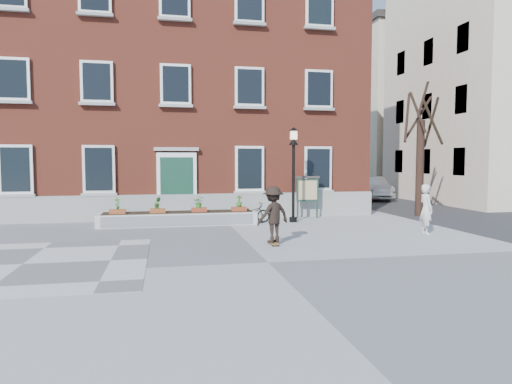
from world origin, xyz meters
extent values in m
plane|color=#939396|center=(0.00, 0.00, 0.00)|extent=(100.00, 100.00, 0.00)
cube|color=slate|center=(-6.00, 1.00, 0.01)|extent=(6.00, 6.00, 0.01)
imported|color=black|center=(0.93, 7.17, 0.42)|extent=(1.62, 0.66, 0.83)
imported|color=#B3B6B8|center=(10.72, 16.55, 0.76)|extent=(2.24, 4.80, 1.52)
imported|color=silver|center=(6.38, 3.22, 0.87)|extent=(0.45, 0.66, 1.75)
cube|color=brown|center=(-2.00, 14.00, 6.00)|extent=(18.00, 10.00, 12.00)
cube|color=gray|center=(-2.00, 8.88, 0.55)|extent=(18.00, 0.24, 1.10)
cube|color=#A4A59F|center=(-2.00, 8.75, 0.10)|extent=(2.60, 0.80, 0.20)
cube|color=#A0A19C|center=(-2.00, 8.90, 0.30)|extent=(2.20, 0.50, 0.20)
cube|color=white|center=(-2.00, 8.92, 1.65)|extent=(1.70, 0.12, 2.50)
cube|color=#153C2A|center=(-2.00, 8.87, 1.55)|extent=(1.40, 0.06, 2.30)
cube|color=#A0A09B|center=(-2.00, 8.88, 3.05)|extent=(1.90, 0.25, 0.15)
cube|color=white|center=(-8.40, 8.90, 2.20)|extent=(1.30, 0.10, 2.00)
cube|color=black|center=(-8.40, 8.85, 2.20)|extent=(1.08, 0.04, 1.78)
cube|color=#969691|center=(-8.40, 8.84, 1.14)|extent=(1.44, 0.20, 0.12)
cube|color=white|center=(-8.40, 8.90, 5.80)|extent=(1.30, 0.10, 1.70)
cube|color=black|center=(-8.40, 8.85, 5.80)|extent=(1.08, 0.04, 1.48)
cube|color=#9E9F9A|center=(-8.40, 8.84, 4.89)|extent=(1.44, 0.20, 0.12)
cube|color=#A8A8A3|center=(-8.40, 8.84, 8.49)|extent=(1.44, 0.20, 0.12)
cube|color=silver|center=(-5.20, 8.90, 2.20)|extent=(1.30, 0.10, 2.00)
cube|color=black|center=(-5.20, 8.85, 2.20)|extent=(1.08, 0.04, 1.78)
cube|color=#9F9F9A|center=(-5.20, 8.84, 1.14)|extent=(1.44, 0.20, 0.12)
cube|color=white|center=(-5.20, 8.90, 5.80)|extent=(1.30, 0.10, 1.70)
cube|color=black|center=(-5.20, 8.85, 5.80)|extent=(1.08, 0.04, 1.48)
cube|color=#9B9B96|center=(-5.20, 8.84, 4.89)|extent=(1.44, 0.20, 0.12)
cube|color=gray|center=(-5.20, 8.84, 8.49)|extent=(1.44, 0.20, 0.12)
cube|color=white|center=(-2.00, 8.90, 5.80)|extent=(1.30, 0.10, 1.70)
cube|color=black|center=(-2.00, 8.85, 5.80)|extent=(1.08, 0.04, 1.48)
cube|color=#ADADA8|center=(-2.00, 8.84, 4.89)|extent=(1.44, 0.20, 0.12)
cube|color=#979692|center=(-2.00, 8.84, 8.49)|extent=(1.44, 0.20, 0.12)
cube|color=white|center=(1.20, 8.90, 2.20)|extent=(1.30, 0.10, 2.00)
cube|color=black|center=(1.20, 8.85, 2.20)|extent=(1.08, 0.04, 1.78)
cube|color=#A6A6A1|center=(1.20, 8.84, 1.14)|extent=(1.44, 0.20, 0.12)
cube|color=white|center=(1.20, 8.90, 5.80)|extent=(1.30, 0.10, 1.70)
cube|color=black|center=(1.20, 8.85, 5.80)|extent=(1.08, 0.04, 1.48)
cube|color=#A6A6A1|center=(1.20, 8.84, 4.89)|extent=(1.44, 0.20, 0.12)
cube|color=white|center=(1.20, 8.90, 9.40)|extent=(1.30, 0.10, 1.70)
cube|color=black|center=(1.20, 8.85, 9.40)|extent=(1.08, 0.04, 1.48)
cube|color=gray|center=(1.20, 8.84, 8.49)|extent=(1.44, 0.20, 0.12)
cube|color=silver|center=(4.40, 8.90, 2.20)|extent=(1.30, 0.10, 2.00)
cube|color=black|center=(4.40, 8.85, 2.20)|extent=(1.08, 0.04, 1.78)
cube|color=gray|center=(4.40, 8.84, 1.14)|extent=(1.44, 0.20, 0.12)
cube|color=white|center=(4.40, 8.90, 5.80)|extent=(1.30, 0.10, 1.70)
cube|color=black|center=(4.40, 8.85, 5.80)|extent=(1.08, 0.04, 1.48)
cube|color=gray|center=(4.40, 8.84, 4.89)|extent=(1.44, 0.20, 0.12)
cube|color=white|center=(4.40, 8.90, 9.40)|extent=(1.30, 0.10, 1.70)
cube|color=black|center=(4.40, 8.85, 9.40)|extent=(1.08, 0.04, 1.48)
cube|color=#A8A8A2|center=(4.40, 8.84, 8.49)|extent=(1.44, 0.20, 0.12)
cube|color=silver|center=(-2.00, 7.20, 0.25)|extent=(6.20, 1.10, 0.50)
cube|color=#B2B2B2|center=(-2.00, 6.64, 0.25)|extent=(5.80, 0.02, 0.40)
cube|color=black|center=(-2.00, 7.20, 0.50)|extent=(5.80, 0.90, 0.06)
cube|color=brown|center=(-4.30, 6.95, 0.60)|extent=(0.60, 0.25, 0.20)
imported|color=#2C6C20|center=(-4.30, 6.95, 0.92)|extent=(0.24, 0.24, 0.45)
cube|color=brown|center=(-2.80, 6.95, 0.60)|extent=(0.60, 0.25, 0.20)
imported|color=#285C1B|center=(-2.80, 6.95, 0.92)|extent=(0.25, 0.25, 0.45)
cube|color=maroon|center=(-1.20, 6.95, 0.60)|extent=(0.60, 0.25, 0.20)
imported|color=#306D20|center=(-1.20, 6.95, 0.92)|extent=(0.40, 0.40, 0.45)
cube|color=brown|center=(0.40, 6.95, 0.60)|extent=(0.60, 0.25, 0.20)
imported|color=#32671F|center=(0.40, 6.95, 0.92)|extent=(0.25, 0.25, 0.45)
cylinder|color=#321E16|center=(9.00, 8.00, 2.20)|extent=(0.36, 0.36, 4.40)
cylinder|color=black|center=(9.51, 8.00, 4.29)|extent=(0.12, 1.12, 2.23)
cylinder|color=black|center=(9.17, 8.52, 4.55)|extent=(1.18, 0.49, 1.97)
cylinder|color=black|center=(8.51, 8.36, 4.55)|extent=(0.88, 1.14, 2.35)
cylinder|color=black|center=(8.70, 7.78, 4.73)|extent=(0.60, 0.77, 1.90)
cylinder|color=#2F2015|center=(9.20, 7.37, 4.24)|extent=(1.39, 0.55, 1.95)
cylinder|color=black|center=(9.16, 8.13, 5.37)|extent=(0.43, 0.48, 1.58)
cube|color=#343436|center=(12.00, 18.00, 0.00)|extent=(8.00, 36.00, 0.01)
cube|color=beige|center=(18.00, 14.00, 7.00)|extent=(10.00, 11.00, 14.00)
cube|color=beige|center=(18.00, 26.00, 6.50)|extent=(10.00, 11.00, 13.00)
cube|color=#383430|center=(18.00, 26.00, 13.25)|extent=(10.40, 11.40, 0.50)
cube|color=black|center=(13.04, 10.80, 2.50)|extent=(0.08, 1.00, 1.50)
cube|color=black|center=(13.04, 14.00, 2.50)|extent=(0.08, 1.00, 1.50)
cube|color=black|center=(13.04, 17.20, 2.50)|extent=(0.08, 1.00, 1.50)
cube|color=black|center=(13.04, 10.80, 5.80)|extent=(0.08, 1.00, 1.50)
cube|color=black|center=(13.04, 14.00, 5.80)|extent=(0.08, 1.00, 1.50)
cube|color=black|center=(13.04, 17.20, 5.80)|extent=(0.08, 1.00, 1.50)
cube|color=black|center=(13.04, 10.80, 9.00)|extent=(0.08, 1.00, 1.50)
cube|color=black|center=(13.04, 14.00, 9.00)|extent=(0.08, 1.00, 1.50)
cube|color=black|center=(13.04, 17.20, 9.00)|extent=(0.08, 1.00, 1.50)
cylinder|color=black|center=(2.72, 7.15, 0.10)|extent=(0.32, 0.32, 0.20)
cylinder|color=black|center=(2.72, 7.15, 1.60)|extent=(0.12, 0.12, 3.20)
cone|color=black|center=(2.72, 7.15, 3.35)|extent=(0.40, 0.40, 0.30)
cube|color=beige|center=(2.72, 7.15, 3.60)|extent=(0.24, 0.24, 0.34)
cone|color=black|center=(2.72, 7.15, 3.85)|extent=(0.40, 0.40, 0.16)
cylinder|color=#183020|center=(3.25, 8.29, 0.90)|extent=(0.08, 0.08, 1.80)
cylinder|color=#183124|center=(4.15, 8.29, 0.90)|extent=(0.08, 0.08, 1.80)
cube|color=#1A3427|center=(3.70, 8.29, 1.25)|extent=(1.00, 0.10, 1.00)
cube|color=beige|center=(3.70, 8.23, 1.25)|extent=(0.85, 0.02, 0.85)
cube|color=#3D3734|center=(3.70, 8.29, 1.82)|extent=(1.10, 0.16, 0.10)
cube|color=brown|center=(0.70, 2.36, 0.06)|extent=(0.22, 0.78, 0.03)
cylinder|color=black|center=(0.61, 2.08, 0.03)|extent=(0.03, 0.05, 0.05)
cylinder|color=black|center=(0.79, 2.08, 0.03)|extent=(0.03, 0.05, 0.05)
cylinder|color=black|center=(0.61, 2.64, 0.03)|extent=(0.03, 0.05, 0.05)
cylinder|color=black|center=(0.79, 2.64, 0.03)|extent=(0.03, 0.05, 0.05)
imported|color=black|center=(0.70, 2.36, 0.93)|extent=(1.26, 1.01, 1.70)
camera|label=1|loc=(-2.55, -11.05, 2.57)|focal=32.00mm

